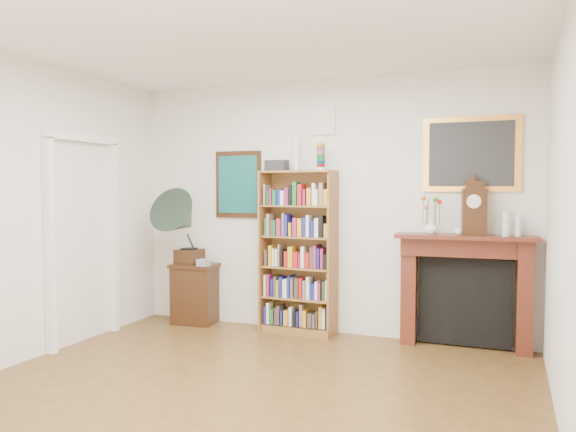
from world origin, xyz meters
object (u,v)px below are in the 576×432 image
object	(u,v)px
cd_stack	(203,263)
teacup	(458,232)
bottle_left	(506,224)
bottle_right	(518,226)
bookshelf	(298,243)
side_cabinet	(195,294)
gramophone	(182,222)
mantel_clock	(474,209)
flower_vase	(431,227)
fireplace	(465,281)

from	to	relation	value
cd_stack	teacup	xyz separation A→B (m)	(2.80, 0.13, 0.43)
bottle_left	bottle_right	size ratio (longest dim) A/B	1.20
cd_stack	bookshelf	bearing A→B (deg)	8.46
bookshelf	side_cabinet	bearing A→B (deg)	-174.33
gramophone	mantel_clock	bearing A→B (deg)	4.23
flower_vase	teacup	xyz separation A→B (m)	(0.27, -0.03, -0.04)
fireplace	gramophone	distance (m)	3.20
side_cabinet	fireplace	world-z (taller)	fireplace
bottle_right	gramophone	bearing A→B (deg)	-176.83
bottle_right	bottle_left	bearing A→B (deg)	-163.48
bookshelf	flower_vase	bearing A→B (deg)	3.55
mantel_clock	bottle_right	size ratio (longest dim) A/B	2.66
teacup	bottle_right	size ratio (longest dim) A/B	0.40
gramophone	teacup	xyz separation A→B (m)	(3.08, 0.13, -0.04)
fireplace	bottle_left	world-z (taller)	bottle_left
side_cabinet	gramophone	xyz separation A→B (m)	(-0.09, -0.12, 0.86)
side_cabinet	gramophone	bearing A→B (deg)	-130.57
bottle_left	fireplace	bearing A→B (deg)	170.23
flower_vase	teacup	bearing A→B (deg)	-5.34
gramophone	bottle_left	size ratio (longest dim) A/B	3.74
cd_stack	fireplace	bearing A→B (deg)	4.62
gramophone	flower_vase	xyz separation A→B (m)	(2.81, 0.16, -0.00)
flower_vase	bottle_left	distance (m)	0.71
side_cabinet	mantel_clock	distance (m)	3.30
side_cabinet	bottle_left	xyz separation A→B (m)	(3.43, 0.04, 0.91)
side_cabinet	fireplace	bearing A→B (deg)	-3.20
fireplace	cd_stack	world-z (taller)	fireplace
bookshelf	bottle_right	size ratio (longest dim) A/B	10.36
mantel_clock	bookshelf	bearing A→B (deg)	168.27
teacup	fireplace	bearing A→B (deg)	57.71
teacup	side_cabinet	bearing A→B (deg)	-179.85
mantel_clock	flower_vase	world-z (taller)	mantel_clock
bookshelf	mantel_clock	xyz separation A→B (m)	(1.84, 0.00, 0.40)
cd_stack	flower_vase	xyz separation A→B (m)	(2.53, 0.16, 0.47)
fireplace	bottle_left	size ratio (longest dim) A/B	5.73
fireplace	gramophone	xyz separation A→B (m)	(-3.15, -0.23, 0.54)
mantel_clock	bottle_right	distance (m)	0.43
cd_stack	teacup	world-z (taller)	teacup
fireplace	bottle_right	size ratio (longest dim) A/B	6.87
fireplace	gramophone	world-z (taller)	gramophone
bottle_right	flower_vase	bearing A→B (deg)	-176.91
fireplace	bottle_left	xyz separation A→B (m)	(0.37, -0.06, 0.59)
teacup	bottle_left	size ratio (longest dim) A/B	0.33
side_cabinet	teacup	xyz separation A→B (m)	(2.99, 0.01, 0.82)
gramophone	fireplace	bearing A→B (deg)	5.46
bookshelf	flower_vase	size ratio (longest dim) A/B	14.88
bottle_left	cd_stack	bearing A→B (deg)	-177.04
side_cabinet	cd_stack	bearing A→B (deg)	-37.83
fireplace	cd_stack	distance (m)	2.88
flower_vase	gramophone	bearing A→B (deg)	-176.81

